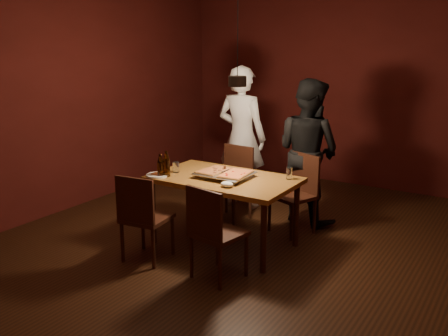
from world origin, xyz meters
The scene contains 19 objects.
room_shell centered at (0.00, 0.00, 1.40)m, with size 6.00×6.00×6.00m.
dining_table centered at (-0.15, 0.00, 0.68)m, with size 1.50×0.90×0.75m.
chair_far_left centered at (-0.49, 0.76, 0.54)m, with size 0.45×0.45×0.49m.
chair_far_right centered at (0.35, 0.78, 0.54)m, with size 0.54×0.54×0.49m.
chair_near_left centered at (-0.60, -0.80, 0.54)m, with size 0.47×0.47×0.49m.
chair_near_right centered at (0.20, -0.76, 0.54)m, with size 0.49×0.49×0.49m.
pizza_tray centered at (-0.15, 0.00, 0.77)m, with size 0.55×0.45×0.05m, color silver.
pizza_meat centered at (-0.28, 0.00, 0.81)m, with size 0.24×0.38×0.02m, color maroon.
pizza_cheese centered at (-0.01, 0.00, 0.81)m, with size 0.25×0.39×0.02m, color gold.
spatula centered at (-0.16, 0.03, 0.81)m, with size 0.09×0.24×0.04m, color silver, non-canonical shape.
beer_bottle_a centered at (-0.73, -0.34, 0.87)m, with size 0.06×0.06×0.25m.
beer_bottle_b centered at (-0.68, -0.29, 0.89)m, with size 0.07×0.07×0.27m.
water_glass_left centered at (-0.70, -0.11, 0.81)m, with size 0.07×0.07×0.11m, color silver.
water_glass_right centered at (0.45, 0.30, 0.81)m, with size 0.06×0.06×0.12m, color silver.
plate_slice centered at (-0.78, -0.33, 0.76)m, with size 0.24×0.24×0.03m.
napkin centered at (0.06, -0.28, 0.78)m, with size 0.13×0.10×0.05m, color white.
diner_white centered at (-0.66, 1.22, 0.92)m, with size 0.67×0.44×1.83m, color silver.
diner_dark centered at (0.28, 1.18, 0.86)m, with size 0.83×0.65×1.72m, color black.
pendant_lamp centered at (0.00, 0.00, 1.76)m, with size 0.18×0.18×1.10m.
Camera 1 is at (2.52, -4.25, 2.16)m, focal length 40.00 mm.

